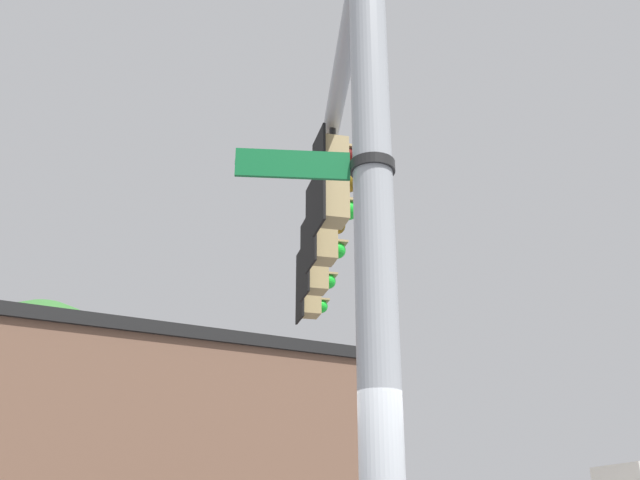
# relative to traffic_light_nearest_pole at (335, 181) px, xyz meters

# --- Properties ---
(signal_pole) EXTENTS (0.29, 0.29, 7.09)m
(signal_pole) POSITION_rel_traffic_light_nearest_pole_xyz_m (2.76, -0.46, -1.89)
(signal_pole) COLOR #ADB2B7
(signal_pole) RESTS_ON ground
(mast_arm) EXTENTS (7.16, 1.34, 0.21)m
(mast_arm) POSITION_rel_traffic_light_nearest_pole_xyz_m (-0.80, 0.11, 0.80)
(mast_arm) COLOR #ADB2B7
(traffic_light_nearest_pole) EXTENTS (0.54, 0.49, 1.31)m
(traffic_light_nearest_pole) POSITION_rel_traffic_light_nearest_pole_xyz_m (0.00, 0.00, 0.00)
(traffic_light_nearest_pole) COLOR black
(traffic_light_mid_inner) EXTENTS (0.54, 0.49, 1.31)m
(traffic_light_mid_inner) POSITION_rel_traffic_light_nearest_pole_xyz_m (-1.25, 0.20, 0.00)
(traffic_light_mid_inner) COLOR black
(traffic_light_mid_outer) EXTENTS (0.54, 0.49, 1.31)m
(traffic_light_mid_outer) POSITION_rel_traffic_light_nearest_pole_xyz_m (-2.49, 0.40, 0.00)
(traffic_light_mid_outer) COLOR black
(traffic_light_arm_end) EXTENTS (0.54, 0.49, 1.31)m
(traffic_light_arm_end) POSITION_rel_traffic_light_nearest_pole_xyz_m (-3.74, 0.60, 0.00)
(traffic_light_arm_end) COLOR black
(street_name_sign) EXTENTS (0.34, 1.16, 0.22)m
(street_name_sign) POSITION_rel_traffic_light_nearest_pole_xyz_m (2.73, -0.69, -1.31)
(street_name_sign) COLOR #147238
(storefront_building) EXTENTS (9.29, 15.15, 6.04)m
(storefront_building) POSITION_rel_traffic_light_nearest_pole_xyz_m (-11.11, -3.86, -2.41)
(storefront_building) COLOR brown
(storefront_building) RESTS_ON ground
(tree_by_storefront) EXTENTS (3.98, 3.98, 7.34)m
(tree_by_storefront) POSITION_rel_traffic_light_nearest_pole_xyz_m (-12.34, -4.66, -0.11)
(tree_by_storefront) COLOR #4C3823
(tree_by_storefront) RESTS_ON ground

